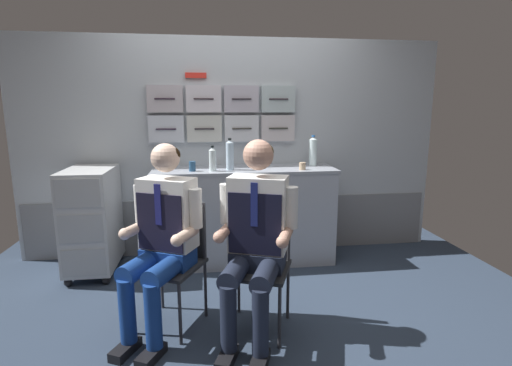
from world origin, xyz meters
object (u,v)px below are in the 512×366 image
object	(u,v)px
crew_member_right	(255,232)
folding_chair_right	(261,252)
crew_member_left	(162,232)
water_bottle_tall	(313,151)
folding_chair_left	(176,249)
coffee_cup_white	(302,166)
service_trolley	(92,218)

from	to	relation	value
crew_member_right	folding_chair_right	bearing A→B (deg)	69.58
crew_member_left	water_bottle_tall	bearing A→B (deg)	42.35
crew_member_left	crew_member_right	distance (m)	0.61
water_bottle_tall	folding_chair_left	bearing A→B (deg)	-139.64
folding_chair_right	water_bottle_tall	world-z (taller)	water_bottle_tall
water_bottle_tall	coffee_cup_white	distance (m)	0.30
folding_chair_right	crew_member_left	bearing A→B (deg)	-178.38
crew_member_right	folding_chair_left	bearing A→B (deg)	152.46
service_trolley	coffee_cup_white	world-z (taller)	coffee_cup_white
service_trolley	crew_member_right	size ratio (longest dim) A/B	0.74
service_trolley	folding_chair_left	world-z (taller)	service_trolley
service_trolley	folding_chair_right	distance (m)	1.72
crew_member_left	folding_chair_left	bearing A→B (deg)	63.61
folding_chair_left	coffee_cup_white	distance (m)	1.47
folding_chair_left	crew_member_right	size ratio (longest dim) A/B	0.65
service_trolley	water_bottle_tall	distance (m)	2.15
crew_member_left	folding_chair_right	xyz separation A→B (m)	(0.65, 0.02, -0.18)
folding_chair_right	crew_member_right	world-z (taller)	crew_member_right
folding_chair_left	crew_member_right	bearing A→B (deg)	-27.54
crew_member_right	coffee_cup_white	distance (m)	1.29
folding_chair_left	folding_chair_right	xyz separation A→B (m)	(0.58, -0.13, 0.00)
crew_member_left	crew_member_right	bearing A→B (deg)	-12.29
crew_member_right	crew_member_left	bearing A→B (deg)	167.71
coffee_cup_white	folding_chair_left	bearing A→B (deg)	-142.44
service_trolley	crew_member_right	distance (m)	1.78
coffee_cup_white	crew_member_left	bearing A→B (deg)	-139.83
crew_member_left	water_bottle_tall	size ratio (longest dim) A/B	4.17
coffee_cup_white	crew_member_right	bearing A→B (deg)	-117.48
folding_chair_right	crew_member_right	distance (m)	0.25
folding_chair_right	crew_member_right	xyz separation A→B (m)	(-0.06, -0.15, 0.20)
crew_member_right	coffee_cup_white	bearing A→B (deg)	62.52
crew_member_right	coffee_cup_white	world-z (taller)	crew_member_right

